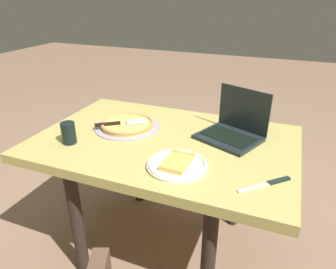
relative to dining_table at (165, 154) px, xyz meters
name	(u,v)px	position (x,y,z in m)	size (l,w,h in m)	color
ground_plane	(165,244)	(0.00, 0.00, -0.63)	(12.00, 12.00, 0.00)	#886851
dining_table	(165,154)	(0.00, 0.00, 0.00)	(1.30, 0.86, 0.71)	tan
laptop	(233,128)	(0.32, 0.15, 0.13)	(0.36, 0.34, 0.24)	black
pizza_plate	(177,164)	(0.15, -0.23, 0.10)	(0.26, 0.26, 0.04)	white
pizza_tray	(127,124)	(-0.25, 0.06, 0.10)	(0.36, 0.36, 0.04)	#9B93A5
table_knife	(270,183)	(0.53, -0.21, 0.09)	(0.19, 0.18, 0.01)	#B8BCBB
drink_cup	(69,133)	(-0.42, -0.21, 0.14)	(0.07, 0.07, 0.11)	black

